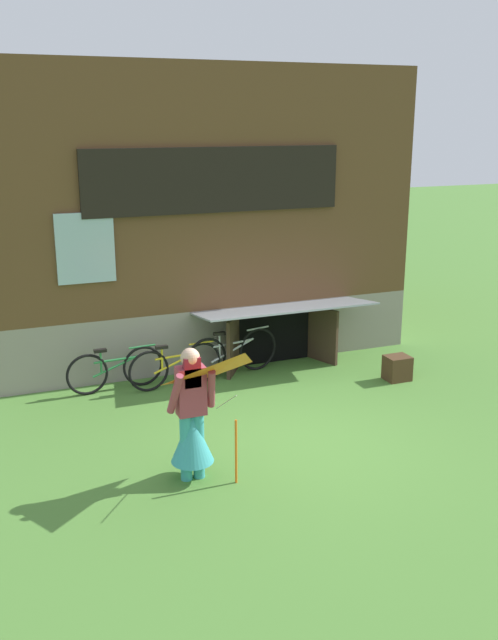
{
  "coord_description": "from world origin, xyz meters",
  "views": [
    {
      "loc": [
        -3.82,
        -8.11,
        4.24
      ],
      "look_at": [
        -0.21,
        0.96,
        1.45
      ],
      "focal_mm": 40.02,
      "sensor_mm": 36.0,
      "label": 1
    }
  ],
  "objects_px": {
    "bicycle_silver": "(232,353)",
    "bicycle_yellow": "(176,366)",
    "bicycle_green": "(115,369)",
    "kite": "(245,390)",
    "wooden_crate": "(397,368)",
    "person": "(192,425)"
  },
  "relations": [
    {
      "from": "kite",
      "to": "wooden_crate",
      "type": "distance_m",
      "value": 4.66
    },
    {
      "from": "bicycle_yellow",
      "to": "kite",
      "type": "bearing_deg",
      "value": -99.59
    },
    {
      "from": "person",
      "to": "kite",
      "type": "distance_m",
      "value": 0.95
    },
    {
      "from": "person",
      "to": "bicycle_green",
      "type": "bearing_deg",
      "value": 81.87
    },
    {
      "from": "bicycle_green",
      "to": "wooden_crate",
      "type": "distance_m",
      "value": 4.64
    },
    {
      "from": "bicycle_green",
      "to": "kite",
      "type": "bearing_deg",
      "value": -84.28
    },
    {
      "from": "person",
      "to": "bicycle_silver",
      "type": "relative_size",
      "value": 0.95
    },
    {
      "from": "bicycle_yellow",
      "to": "bicycle_green",
      "type": "xyz_separation_m",
      "value": [
        -0.94,
        0.2,
        -0.0
      ]
    },
    {
      "from": "kite",
      "to": "person",
      "type": "bearing_deg",
      "value": 127.23
    },
    {
      "from": "person",
      "to": "bicycle_yellow",
      "type": "relative_size",
      "value": 1.04
    },
    {
      "from": "bicycle_silver",
      "to": "bicycle_yellow",
      "type": "distance_m",
      "value": 1.05
    },
    {
      "from": "bicycle_yellow",
      "to": "bicycle_silver",
      "type": "bearing_deg",
      "value": 1.42
    },
    {
      "from": "kite",
      "to": "wooden_crate",
      "type": "xyz_separation_m",
      "value": [
        3.73,
        2.57,
        -1.09
      ]
    },
    {
      "from": "kite",
      "to": "bicycle_silver",
      "type": "bearing_deg",
      "value": 71.68
    },
    {
      "from": "kite",
      "to": "bicycle_green",
      "type": "xyz_separation_m",
      "value": [
        -0.73,
        3.84,
        -0.95
      ]
    },
    {
      "from": "person",
      "to": "bicycle_silver",
      "type": "bearing_deg",
      "value": 48.92
    },
    {
      "from": "kite",
      "to": "wooden_crate",
      "type": "height_order",
      "value": "kite"
    },
    {
      "from": "person",
      "to": "wooden_crate",
      "type": "height_order",
      "value": "person"
    },
    {
      "from": "bicycle_silver",
      "to": "wooden_crate",
      "type": "relative_size",
      "value": 4.25
    },
    {
      "from": "bicycle_green",
      "to": "wooden_crate",
      "type": "height_order",
      "value": "bicycle_green"
    },
    {
      "from": "person",
      "to": "bicycle_yellow",
      "type": "xyz_separation_m",
      "value": [
        0.66,
        3.05,
        -0.35
      ]
    },
    {
      "from": "person",
      "to": "bicycle_silver",
      "type": "xyz_separation_m",
      "value": [
        1.7,
        3.18,
        -0.31
      ]
    }
  ]
}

